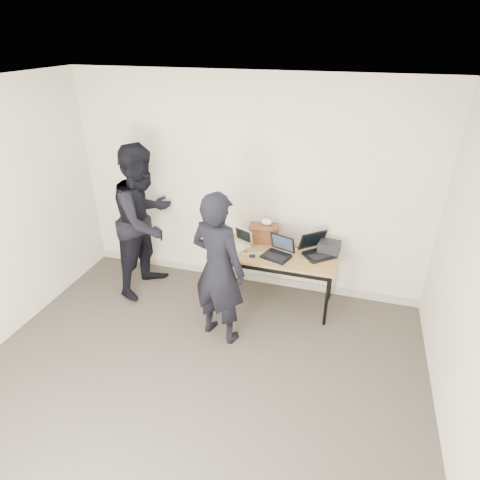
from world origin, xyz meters
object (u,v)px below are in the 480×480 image
at_px(person_observer, 145,220).
at_px(person_typist, 218,269).
at_px(desk, 273,257).
at_px(laptop_right, 317,250).
at_px(laptop_beige, 239,244).
at_px(equipment_box, 329,247).
at_px(leather_satchel, 264,233).
at_px(laptop_center, 278,252).

bearing_deg(person_observer, person_typist, -108.02).
bearing_deg(desk, laptop_right, 13.80).
relative_size(desk, laptop_beige, 4.35).
relative_size(desk, laptop_right, 3.12).
height_order(equipment_box, person_observer, person_observer).
relative_size(laptop_right, leather_satchel, 1.26).
distance_m(laptop_beige, leather_satchel, 0.34).
distance_m(laptop_center, laptop_right, 0.46).
distance_m(desk, person_typist, 0.89).
relative_size(desk, laptop_center, 3.86).
distance_m(laptop_center, person_observer, 1.71).
bearing_deg(person_typist, laptop_right, -119.99).
xyz_separation_m(laptop_right, leather_satchel, (-0.68, 0.11, 0.07)).
bearing_deg(leather_satchel, person_typist, -113.07).
bearing_deg(laptop_center, leather_satchel, 150.26).
height_order(laptop_right, leather_satchel, laptop_right).
distance_m(leather_satchel, person_observer, 1.49).
bearing_deg(laptop_center, person_typist, -106.75).
bearing_deg(laptop_beige, person_observer, -150.43).
xyz_separation_m(desk, laptop_center, (0.07, -0.05, 0.11)).
bearing_deg(laptop_beige, leather_satchel, 60.88).
distance_m(laptop_beige, laptop_center, 0.52).
relative_size(laptop_beige, person_observer, 0.18).
distance_m(laptop_center, person_typist, 0.87).
height_order(laptop_beige, person_typist, person_typist).
height_order(person_typist, person_observer, person_observer).
relative_size(leather_satchel, person_observer, 0.20).
bearing_deg(laptop_right, desk, 153.22).
bearing_deg(person_typist, laptop_beige, -72.29).
relative_size(laptop_beige, laptop_right, 0.72).
xyz_separation_m(laptop_beige, leather_satchel, (0.27, 0.20, 0.08)).
bearing_deg(person_observer, laptop_beige, -73.37).
distance_m(person_typist, person_observer, 1.38).
height_order(laptop_beige, laptop_center, laptop_center).
bearing_deg(desk, laptop_beige, 176.63).
distance_m(desk, leather_satchel, 0.34).
height_order(desk, laptop_right, laptop_right).
bearing_deg(equipment_box, desk, -163.06).
bearing_deg(laptop_right, laptop_center, 161.06).
xyz_separation_m(laptop_right, person_observer, (-2.13, -0.20, 0.19)).
distance_m(desk, laptop_beige, 0.46).
height_order(desk, person_observer, person_observer).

